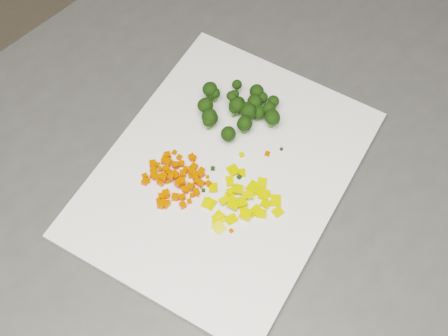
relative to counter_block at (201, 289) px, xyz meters
name	(u,v)px	position (x,y,z in m)	size (l,w,h in m)	color
counter_block	(201,289)	(0.00, 0.00, 0.00)	(1.12, 0.78, 0.90)	#4A4A47
cutting_board	(224,173)	(0.05, 0.00, 0.46)	(0.41, 0.32, 0.01)	white
carrot_pile	(176,176)	(-0.02, 0.01, 0.47)	(0.09, 0.09, 0.03)	#E54002
pepper_pile	(241,201)	(0.05, -0.06, 0.47)	(0.11, 0.11, 0.01)	#D8B80B
broccoli_pile	(238,103)	(0.10, 0.08, 0.49)	(0.11, 0.11, 0.05)	black
carrot_cube_0	(175,174)	(-0.02, 0.02, 0.46)	(0.01, 0.01, 0.01)	#E54002
carrot_cube_1	(167,196)	(-0.04, -0.01, 0.46)	(0.01, 0.01, 0.01)	#E54002
carrot_cube_2	(148,181)	(-0.06, 0.02, 0.46)	(0.01, 0.01, 0.01)	#E54002
carrot_cube_3	(154,165)	(-0.04, 0.04, 0.46)	(0.01, 0.01, 0.01)	#E54002
carrot_cube_4	(186,169)	(0.00, 0.02, 0.46)	(0.01, 0.01, 0.01)	#E54002
carrot_cube_5	(179,157)	(0.00, 0.04, 0.46)	(0.01, 0.01, 0.01)	#E54002
carrot_cube_6	(178,183)	(-0.02, 0.00, 0.47)	(0.01, 0.01, 0.01)	#E54002
carrot_cube_7	(169,173)	(-0.02, 0.02, 0.47)	(0.01, 0.01, 0.01)	#E54002
carrot_cube_8	(175,152)	(-0.01, 0.05, 0.46)	(0.01, 0.01, 0.01)	#E54002
carrot_cube_9	(183,205)	(-0.02, -0.03, 0.47)	(0.01, 0.01, 0.01)	#E54002
carrot_cube_10	(201,184)	(0.01, -0.01, 0.47)	(0.01, 0.01, 0.01)	#E54002
carrot_cube_11	(191,170)	(0.01, 0.01, 0.46)	(0.01, 0.01, 0.01)	#E54002
carrot_cube_12	(208,184)	(0.02, -0.02, 0.46)	(0.01, 0.01, 0.01)	#E54002
carrot_cube_13	(164,202)	(-0.05, -0.02, 0.46)	(0.01, 0.01, 0.01)	#E54002
carrot_cube_14	(187,190)	(-0.01, -0.01, 0.46)	(0.01, 0.01, 0.01)	#E54002
carrot_cube_15	(154,173)	(-0.04, 0.03, 0.47)	(0.01, 0.01, 0.01)	#E54002
carrot_cube_16	(153,169)	(-0.04, 0.03, 0.46)	(0.01, 0.01, 0.01)	#E54002
carrot_cube_17	(175,176)	(-0.02, 0.01, 0.46)	(0.01, 0.01, 0.01)	#E54002
carrot_cube_18	(194,167)	(0.01, 0.02, 0.47)	(0.01, 0.01, 0.01)	#E54002
carrot_cube_19	(168,203)	(-0.04, -0.02, 0.46)	(0.01, 0.01, 0.01)	#E54002
carrot_cube_20	(190,176)	(0.00, 0.01, 0.46)	(0.01, 0.01, 0.01)	#E54002
carrot_cube_21	(160,204)	(-0.05, -0.02, 0.46)	(0.01, 0.01, 0.01)	#E54002
carrot_cube_22	(163,162)	(-0.03, 0.04, 0.46)	(0.01, 0.01, 0.01)	#E54002
carrot_cube_23	(156,176)	(-0.04, 0.02, 0.46)	(0.01, 0.01, 0.01)	#E54002
carrot_cube_24	(194,158)	(0.02, 0.03, 0.46)	(0.01, 0.01, 0.01)	#E54002
carrot_cube_25	(185,172)	(0.00, 0.02, 0.46)	(0.01, 0.01, 0.01)	#E54002
carrot_cube_26	(160,169)	(-0.03, 0.03, 0.46)	(0.01, 0.01, 0.01)	#E54002
carrot_cube_27	(181,198)	(-0.02, -0.02, 0.46)	(0.01, 0.01, 0.01)	#E54002
carrot_cube_28	(183,175)	(-0.01, 0.01, 0.46)	(0.01, 0.01, 0.01)	#E54002
carrot_cube_29	(168,162)	(-0.02, 0.04, 0.47)	(0.01, 0.01, 0.01)	#E54002
carrot_cube_30	(178,178)	(-0.02, 0.01, 0.46)	(0.01, 0.01, 0.01)	#E54002
carrot_cube_31	(193,173)	(0.01, 0.01, 0.47)	(0.01, 0.01, 0.01)	#E54002
carrot_cube_32	(173,174)	(-0.02, 0.01, 0.47)	(0.01, 0.01, 0.01)	#E54002
carrot_cube_33	(168,181)	(-0.03, 0.01, 0.46)	(0.01, 0.01, 0.01)	#E54002
carrot_cube_34	(161,182)	(-0.04, 0.01, 0.47)	(0.01, 0.01, 0.01)	#E54002
carrot_cube_35	(166,169)	(-0.03, 0.02, 0.47)	(0.01, 0.01, 0.01)	#E54002
carrot_cube_36	(193,186)	(0.00, -0.01, 0.46)	(0.01, 0.01, 0.01)	#E54002
carrot_cube_37	(168,171)	(-0.03, 0.02, 0.47)	(0.01, 0.01, 0.01)	#E54002
carrot_cube_38	(145,182)	(-0.06, 0.02, 0.46)	(0.01, 0.01, 0.01)	#E54002
carrot_cube_39	(196,192)	(0.00, -0.02, 0.47)	(0.01, 0.01, 0.01)	#E54002
carrot_cube_40	(182,164)	(0.00, 0.03, 0.46)	(0.01, 0.01, 0.01)	#E54002
carrot_cube_41	(197,182)	(0.01, -0.01, 0.46)	(0.01, 0.01, 0.01)	#E54002
carrot_cube_42	(202,170)	(0.02, 0.01, 0.46)	(0.01, 0.01, 0.01)	#E54002
carrot_cube_43	(182,181)	(-0.01, 0.00, 0.47)	(0.01, 0.01, 0.01)	#E54002
carrot_cube_44	(166,194)	(-0.04, -0.01, 0.47)	(0.01, 0.01, 0.01)	#E54002
carrot_cube_45	(189,201)	(-0.01, -0.03, 0.46)	(0.01, 0.01, 0.01)	#E54002
carrot_cube_46	(201,174)	(0.02, 0.00, 0.47)	(0.01, 0.01, 0.01)	#E54002
carrot_cube_47	(186,191)	(-0.01, -0.01, 0.46)	(0.01, 0.01, 0.01)	#E54002
carrot_cube_48	(145,177)	(-0.06, 0.03, 0.46)	(0.01, 0.01, 0.01)	#E54002
carrot_cube_49	(145,176)	(-0.06, 0.03, 0.46)	(0.01, 0.01, 0.01)	#E54002
carrot_cube_50	(161,205)	(-0.05, -0.02, 0.47)	(0.01, 0.01, 0.01)	#E54002
carrot_cube_51	(158,178)	(-0.04, 0.02, 0.46)	(0.01, 0.01, 0.01)	#E54002
carrot_cube_52	(154,176)	(-0.05, 0.02, 0.46)	(0.01, 0.01, 0.01)	#E54002
carrot_cube_53	(190,187)	(-0.01, -0.01, 0.47)	(0.01, 0.01, 0.01)	#E54002
carrot_cube_54	(184,189)	(-0.01, -0.01, 0.46)	(0.01, 0.01, 0.01)	#E54002
carrot_cube_55	(160,177)	(-0.04, 0.02, 0.47)	(0.01, 0.01, 0.01)	#E54002
carrot_cube_56	(183,174)	(-0.01, 0.01, 0.47)	(0.01, 0.01, 0.01)	#E54002
carrot_cube_57	(165,158)	(-0.02, 0.05, 0.46)	(0.01, 0.01, 0.01)	#E54002
carrot_cube_58	(168,155)	(-0.02, 0.05, 0.47)	(0.01, 0.01, 0.01)	#E54002
carrot_cube_59	(193,158)	(0.01, 0.03, 0.46)	(0.01, 0.01, 0.01)	#E54002
carrot_cube_60	(192,195)	(-0.01, -0.02, 0.46)	(0.01, 0.01, 0.01)	#E54002
carrot_cube_61	(197,194)	(0.00, -0.02, 0.46)	(0.01, 0.01, 0.01)	#E54002
carrot_cube_62	(175,197)	(-0.03, -0.02, 0.47)	(0.01, 0.01, 0.01)	#E54002
carrot_cube_63	(183,197)	(-0.02, -0.02, 0.46)	(0.01, 0.01, 0.01)	#E54002
carrot_cube_64	(176,165)	(-0.01, 0.03, 0.47)	(0.01, 0.01, 0.01)	#E54002
carrot_cube_65	(176,176)	(-0.02, 0.01, 0.47)	(0.01, 0.01, 0.01)	#E54002
carrot_cube_66	(192,157)	(0.01, 0.03, 0.47)	(0.01, 0.01, 0.01)	#E54002
carrot_cube_67	(169,173)	(-0.02, 0.02, 0.46)	(0.01, 0.01, 0.01)	#E54002
carrot_cube_68	(157,165)	(-0.03, 0.04, 0.46)	(0.01, 0.01, 0.01)	#E54002
carrot_cube_69	(164,177)	(-0.03, 0.02, 0.47)	(0.01, 0.01, 0.01)	#E54002
carrot_cube_70	(169,164)	(-0.02, 0.03, 0.46)	(0.01, 0.01, 0.01)	#E54002
carrot_cube_71	(161,196)	(-0.05, -0.01, 0.46)	(0.01, 0.01, 0.01)	#E54002
carrot_cube_72	(153,164)	(-0.04, 0.04, 0.47)	(0.01, 0.01, 0.01)	#E54002
carrot_cube_73	(175,165)	(-0.01, 0.03, 0.46)	(0.01, 0.01, 0.01)	#E54002
carrot_cube_74	(159,201)	(-0.05, -0.01, 0.46)	(0.01, 0.01, 0.01)	#E54002
carrot_cube_75	(184,171)	(0.00, 0.02, 0.46)	(0.01, 0.01, 0.01)	#E54002
carrot_cube_76	(171,177)	(-0.02, 0.01, 0.47)	(0.01, 0.01, 0.01)	#E54002
carrot_cube_77	(163,177)	(-0.03, 0.01, 0.47)	(0.01, 0.01, 0.01)	#E54002
carrot_cube_78	(165,205)	(-0.05, -0.02, 0.46)	(0.01, 0.01, 0.01)	#E54002
carrot_cube_79	(195,177)	(0.01, 0.00, 0.46)	(0.01, 0.01, 0.01)	#E54002
pepper_chunk_0	(213,188)	(0.02, -0.02, 0.46)	(0.01, 0.01, 0.00)	#D8B80B
pepper_chunk_1	(234,203)	(0.04, -0.06, 0.47)	(0.02, 0.01, 0.00)	#D8B80B
pepper_chunk_2	(248,195)	(0.06, -0.05, 0.47)	(0.01, 0.01, 0.00)	#D8B80B
pepper_chunk_3	(206,203)	(0.01, -0.04, 0.46)	(0.01, 0.01, 0.00)	#D8B80B
pepper_chunk_4	(233,190)	(0.05, -0.04, 0.47)	(0.02, 0.01, 0.00)	#D8B80B
pepper_chunk_5	(261,214)	(0.07, -0.08, 0.46)	(0.01, 0.01, 0.00)	#D8B80B
pepper_chunk_6	(230,181)	(0.05, -0.02, 0.46)	(0.01, 0.01, 0.00)	#D8B80B
pepper_chunk_7	(255,211)	(0.06, -0.08, 0.46)	(0.02, 0.01, 0.00)	#D8B80B
pepper_chunk_8	(276,201)	(0.10, -0.07, 0.46)	(0.02, 0.01, 0.00)	#D8B80B
pepper_chunk_9	(231,219)	(0.03, -0.08, 0.46)	(0.02, 0.01, 0.00)	#D8B80B
pepper_chunk_10	(218,217)	(0.01, -0.07, 0.46)	(0.01, 0.02, 0.00)	#D8B80B
pepper_chunk_11	(242,202)	(0.05, -0.06, 0.47)	(0.01, 0.01, 0.00)	#D8B80B
pepper_chunk_12	(246,215)	(0.05, -0.08, 0.47)	(0.02, 0.01, 0.00)	#D8B80B
pepper_chunk_13	(262,183)	(0.09, -0.04, 0.46)	(0.01, 0.01, 0.00)	#D8B80B
pepper_chunk_14	(266,204)	(0.08, -0.07, 0.46)	(0.01, 0.01, 0.00)	#D8B80B
pepper_chunk_15	(264,195)	(0.08, -0.06, 0.46)	(0.01, 0.01, 0.00)	#D8B80B
pepper_chunk_16	(278,212)	(0.09, -0.09, 0.46)	(0.01, 0.01, 0.00)	#D8B80B
pepper_chunk_17	(225,200)	(0.03, -0.05, 0.47)	(0.01, 0.01, 0.00)	#D8B80B
pepper_chunk_18	(219,227)	(0.01, -0.08, 0.46)	(0.02, 0.01, 0.00)	#D8B80B
pepper_chunk_19	(217,223)	(0.01, -0.07, 0.46)	(0.01, 0.01, 0.00)	#D8B80B
pepper_chunk_20	(238,189)	(0.05, -0.04, 0.47)	(0.01, 0.01, 0.00)	#D8B80B
pepper_chunk_21	(209,204)	(0.01, -0.04, 0.46)	(0.02, 0.02, 0.00)	#D8B80B
pepper_chunk_22	(258,190)	(0.08, -0.05, 0.46)	(0.02, 0.01, 0.00)	#D8B80B
pepper_chunk_23	(233,170)	(0.06, -0.01, 0.46)	(0.02, 0.01, 0.00)	#D8B80B
pepper_chunk_24	(230,195)	(0.04, -0.04, 0.46)	(0.01, 0.01, 0.00)	#D8B80B
pepper_chunk_25	(245,213)	(0.05, -0.08, 0.46)	(0.01, 0.02, 0.00)	#D8B80B
pepper_chunk_26	(253,187)	(0.08, -0.04, 0.46)	(0.02, 0.01, 0.00)	#D8B80B
pepper_chunk_27	(219,221)	(0.01, -0.07, 0.46)	(0.02, 0.01, 0.00)	#D8B80B
pepper_chunk_28	(252,191)	(0.07, -0.05, 0.46)	(0.02, 0.01, 0.00)	#D8B80B
pepper_chunk_29	(266,194)	(0.09, -0.06, 0.46)	(0.01, 0.01, 0.00)	#D8B80B
pepper_chunk_30	(242,173)	(0.07, -0.02, 0.46)	(0.01, 0.01, 0.00)	#D8B80B
broccoli_floret_0	(209,119)	(0.06, 0.08, 0.48)	(0.03, 0.03, 0.03)	black
broccoli_floret_1	(205,108)	(0.06, 0.10, 0.48)	(0.03, 0.03, 0.03)	black
broccoli_floret_2	(233,111)	(0.10, 0.08, 0.47)	(0.02, 0.02, 0.03)	black
broccoli_floret_3	(237,88)	(0.12, 0.11, 0.47)	(0.02, 0.02, 0.03)	black
broccoli_floret_4	(244,126)	(0.10, 0.05, 0.48)	(0.03, 0.03, 0.03)	black
broccoli_floret_5	(248,114)	(0.11, 0.06, 0.48)	(0.03, 0.03, 0.03)	black
broccoli_floret_6	(236,108)	(0.10, 0.08, 0.48)	(0.03, 0.03, 0.03)	black
broccoli_floret_7	(256,94)	(0.14, 0.09, 0.47)	(0.03, 0.03, 0.03)	black
broccoli_floret_8	(254,106)	(0.13, 0.07, 0.47)	(0.02, 0.02, 0.03)	black
broccoli_floret_9	(272,120)	(0.14, 0.04, 0.48)	(0.03, 0.03, 0.03)	black
broccoli_floret_10	(258,114)	(0.13, 0.06, 0.47)	(0.03, 0.03, 0.02)	black
broccoli_floret_11	(210,92)	(0.08, 0.12, 0.48)	(0.03, 0.03, 0.03)	black
broccoli_floret_12	(228,135)	(0.07, 0.04, 0.47)	(0.03, 0.03, 0.03)	black
broccoli_floret_13	(235,105)	(0.10, 0.09, 0.47)	(0.02, 0.02, 0.03)	black
broccoli_floret_14	(240,107)	(0.11, 0.08, 0.47)	(0.02, 0.02, 0.03)	black
broccoli_floret_15	(208,124)	(0.06, 0.07, 0.47)	(0.02, 0.02, 0.03)	black
broccoli_floret_16	(273,104)	(0.15, 0.07, 0.48)	(0.02, 0.02, 0.03)	black
broccoli_floret_17	(234,96)	(0.10, 0.09, 0.49)	(0.02, 0.02, 0.02)	black
broccoli_floret_18	(238,105)	(0.11, 0.09, 0.47)	(0.03, 0.03, 0.02)	black
broccoli_floret_19	(254,104)	(0.13, 0.08, 0.47)	(0.03, 0.03, 0.03)	black
broccoli_floret_20	(262,99)	(0.14, 0.08, 0.47)	(0.02, 0.02, 0.02)	black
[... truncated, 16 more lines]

